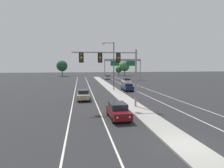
# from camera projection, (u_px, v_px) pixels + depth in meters

# --- Properties ---
(ground_plane) EXTENTS (260.00, 260.00, 0.00)m
(ground_plane) POSITION_uv_depth(u_px,v_px,m) (186.00, 147.00, 12.80)
(ground_plane) COLOR #28282B
(median_island) EXTENTS (2.40, 110.00, 0.15)m
(median_island) POSITION_uv_depth(u_px,v_px,m) (125.00, 99.00, 30.46)
(median_island) COLOR #9E9B93
(median_island) RESTS_ON ground
(lane_stripe_oncoming_center) EXTENTS (0.14, 100.00, 0.01)m
(lane_stripe_oncoming_center) POSITION_uv_depth(u_px,v_px,m) (92.00, 94.00, 36.57)
(lane_stripe_oncoming_center) COLOR silver
(lane_stripe_oncoming_center) RESTS_ON ground
(lane_stripe_receding_center) EXTENTS (0.14, 100.00, 0.01)m
(lane_stripe_receding_center) POSITION_uv_depth(u_px,v_px,m) (140.00, 92.00, 38.10)
(lane_stripe_receding_center) COLOR silver
(lane_stripe_receding_center) RESTS_ON ground
(edge_stripe_left) EXTENTS (0.14, 100.00, 0.01)m
(edge_stripe_left) POSITION_uv_depth(u_px,v_px,m) (74.00, 94.00, 36.04)
(edge_stripe_left) COLOR silver
(edge_stripe_left) RESTS_ON ground
(edge_stripe_right) EXTENTS (0.14, 100.00, 0.01)m
(edge_stripe_right) POSITION_uv_depth(u_px,v_px,m) (156.00, 92.00, 38.64)
(edge_stripe_right) COLOR silver
(edge_stripe_right) RESTS_ON ground
(overhead_signal_mast) EXTENTS (8.01, 0.44, 7.20)m
(overhead_signal_mast) POSITION_uv_depth(u_px,v_px,m) (114.00, 64.00, 23.67)
(overhead_signal_mast) COLOR gray
(overhead_signal_mast) RESTS_ON median_island
(street_lamp_median) EXTENTS (2.58, 0.28, 10.00)m
(street_lamp_median) POSITION_uv_depth(u_px,v_px,m) (113.00, 63.00, 40.51)
(street_lamp_median) COLOR #4C4C51
(street_lamp_median) RESTS_ON median_island
(car_oncoming_darkred) EXTENTS (1.93, 4.51, 1.58)m
(car_oncoming_darkred) POSITION_uv_depth(u_px,v_px,m) (118.00, 110.00, 19.60)
(car_oncoming_darkred) COLOR #5B0F14
(car_oncoming_darkred) RESTS_ON ground
(car_oncoming_tan) EXTENTS (1.84, 4.48, 1.58)m
(car_oncoming_tan) POSITION_uv_depth(u_px,v_px,m) (83.00, 95.00, 30.00)
(car_oncoming_tan) COLOR tan
(car_oncoming_tan) RESTS_ON ground
(car_receding_navy) EXTENTS (1.86, 4.49, 1.58)m
(car_receding_navy) POSITION_uv_depth(u_px,v_px,m) (127.00, 87.00, 40.57)
(car_receding_navy) COLOR #141E4C
(car_receding_navy) RESTS_ON ground
(car_receding_white) EXTENTS (1.89, 4.50, 1.58)m
(car_receding_white) POSITION_uv_depth(u_px,v_px,m) (126.00, 81.00, 55.22)
(car_receding_white) COLOR silver
(car_receding_white) RESTS_ON ground
(car_receding_silver) EXTENTS (1.88, 4.49, 1.58)m
(car_receding_silver) POSITION_uv_depth(u_px,v_px,m) (107.00, 77.00, 72.93)
(car_receding_silver) COLOR #B7B7BC
(car_receding_silver) RESTS_ON ground
(highway_sign_gantry) EXTENTS (13.28, 0.42, 7.50)m
(highway_sign_gantry) POSITION_uv_depth(u_px,v_px,m) (123.00, 63.00, 68.61)
(highway_sign_gantry) COLOR gray
(highway_sign_gantry) RESTS_ON ground
(tree_far_left_a) EXTENTS (5.19, 5.19, 7.50)m
(tree_far_left_a) POSITION_uv_depth(u_px,v_px,m) (62.00, 66.00, 92.06)
(tree_far_left_a) COLOR #4C3823
(tree_far_left_a) RESTS_ON ground
(tree_far_right_c) EXTENTS (4.97, 4.97, 7.20)m
(tree_far_right_c) POSITION_uv_depth(u_px,v_px,m) (124.00, 66.00, 95.56)
(tree_far_right_c) COLOR #4C3823
(tree_far_right_c) RESTS_ON ground
(tree_far_right_b) EXTENTS (3.25, 3.25, 4.71)m
(tree_far_right_b) POSITION_uv_depth(u_px,v_px,m) (119.00, 69.00, 97.17)
(tree_far_right_b) COLOR #4C3823
(tree_far_right_b) RESTS_ON ground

